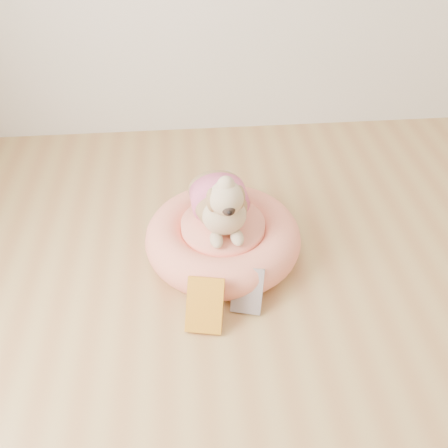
{
  "coord_description": "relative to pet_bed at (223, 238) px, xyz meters",
  "views": [
    {
      "loc": [
        -0.59,
        -0.47,
        1.5
      ],
      "look_at": [
        -0.45,
        1.08,
        0.2
      ],
      "focal_mm": 40.0,
      "sensor_mm": 36.0,
      "label": 1
    }
  ],
  "objects": [
    {
      "name": "book_yellow",
      "position": [
        -0.1,
        -0.38,
        0.01
      ],
      "size": [
        0.16,
        0.17,
        0.18
      ],
      "primitive_type": "cube",
      "rotation": [
        -0.64,
        0.0,
        -0.2
      ],
      "color": "yellow",
      "rests_on": "floor"
    },
    {
      "name": "book_white",
      "position": [
        0.07,
        -0.31,
        -0.0
      ],
      "size": [
        0.14,
        0.14,
        0.16
      ],
      "primitive_type": "cube",
      "rotation": [
        -0.57,
        0.0,
        -0.27
      ],
      "color": "white",
      "rests_on": "floor"
    },
    {
      "name": "pet_bed",
      "position": [
        0.0,
        0.0,
        0.0
      ],
      "size": [
        0.67,
        0.67,
        0.17
      ],
      "color": "#FF7363",
      "rests_on": "floor"
    },
    {
      "name": "dog",
      "position": [
        -0.01,
        0.01,
        0.24
      ],
      "size": [
        0.32,
        0.44,
        0.31
      ],
      "primitive_type": null,
      "rotation": [
        0.0,
        0.0,
        0.08
      ],
      "color": "brown",
      "rests_on": "pet_bed"
    }
  ]
}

